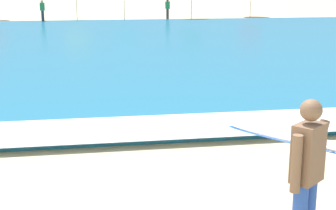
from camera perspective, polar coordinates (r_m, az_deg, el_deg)
name	(u,v)px	position (r m, az deg, el deg)	size (l,w,h in m)	color
sea	(102,45)	(22.64, -7.48, 6.79)	(120.00, 28.00, 0.14)	teal
surf_foam	(128,128)	(9.47, -4.59, -2.64)	(120.00, 1.66, 0.01)	white
surfer_with_board	(318,161)	(5.43, 16.70, -6.15)	(1.86, 2.25, 1.73)	#284CA3
beachgoer_near_row_left	(42,11)	(36.37, -14.09, 10.38)	(0.32, 0.20, 1.58)	#383842
beachgoer_near_row_mid	(168,9)	(37.61, -0.05, 10.89)	(0.32, 0.20, 1.58)	#383842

